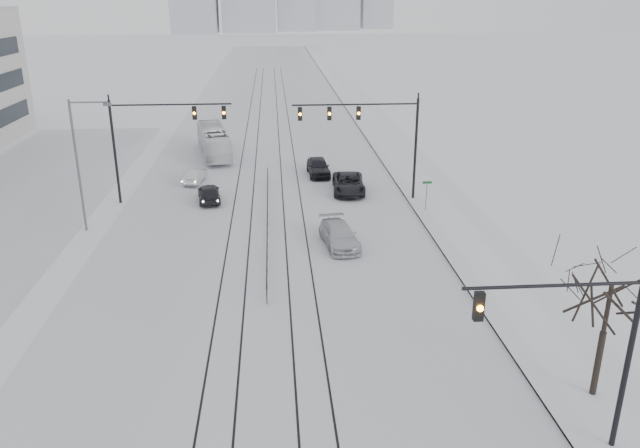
{
  "coord_description": "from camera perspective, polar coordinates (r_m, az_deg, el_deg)",
  "views": [
    {
      "loc": [
        0.55,
        -11.4,
        15.38
      ],
      "look_at": [
        3.06,
        21.39,
        3.2
      ],
      "focal_mm": 35.0,
      "sensor_mm": 36.0,
      "label": 1
    }
  ],
  "objects": [
    {
      "name": "traffic_mast_nw",
      "position": [
        49.24,
        -15.05,
        8.15
      ],
      "size": [
        9.1,
        0.37,
        8.0
      ],
      "color": "black",
      "rests_on": "ground"
    },
    {
      "name": "street_light_west",
      "position": [
        44.5,
        -21.01,
        5.76
      ],
      "size": [
        2.73,
        0.25,
        9.0
      ],
      "color": "#595B60",
      "rests_on": "ground"
    },
    {
      "name": "sedan_sb_outer",
      "position": [
        54.99,
        -11.39,
        4.36
      ],
      "size": [
        1.79,
        3.93,
        1.25
      ],
      "primitive_type": "imported",
      "rotation": [
        0.0,
        0.0,
        3.01
      ],
      "color": "#B1B5BA",
      "rests_on": "ground"
    },
    {
      "name": "traffic_mast_ne",
      "position": [
        47.99,
        4.89,
        8.69
      ],
      "size": [
        9.6,
        0.37,
        8.0
      ],
      "color": "black",
      "rests_on": "ground"
    },
    {
      "name": "curb",
      "position": [
        73.78,
        3.95,
        8.3
      ],
      "size": [
        0.1,
        260.0,
        0.12
      ],
      "primitive_type": "cube",
      "color": "gray",
      "rests_on": "ground"
    },
    {
      "name": "box_truck",
      "position": [
        63.78,
        -9.69,
        7.43
      ],
      "size": [
        4.31,
        10.76,
        2.92
      ],
      "primitive_type": "imported",
      "rotation": [
        0.0,
        0.0,
        3.32
      ],
      "color": "white",
      "rests_on": "ground"
    },
    {
      "name": "sedan_nb_front",
      "position": [
        51.22,
        2.63,
        3.72
      ],
      "size": [
        2.85,
        5.6,
        1.51
      ],
      "primitive_type": "imported",
      "rotation": [
        0.0,
        0.0,
        -0.06
      ],
      "color": "black",
      "rests_on": "ground"
    },
    {
      "name": "tram_rails",
      "position": [
        53.65,
        -4.79,
        3.62
      ],
      "size": [
        5.3,
        180.0,
        0.01
      ],
      "color": "black",
      "rests_on": "ground"
    },
    {
      "name": "traffic_mast_near",
      "position": [
        22.9,
        23.17,
        -9.68
      ],
      "size": [
        6.1,
        0.37,
        7.0
      ],
      "color": "black",
      "rests_on": "ground"
    },
    {
      "name": "sedan_nb_far",
      "position": [
        56.1,
        -0.15,
        5.25
      ],
      "size": [
        2.08,
        4.72,
        1.58
      ],
      "primitive_type": "imported",
      "rotation": [
        0.0,
        0.0,
        0.05
      ],
      "color": "black",
      "rests_on": "ground"
    },
    {
      "name": "road",
      "position": [
        73.04,
        -4.75,
        8.11
      ],
      "size": [
        22.0,
        260.0,
        0.02
      ],
      "primitive_type": "cube",
      "color": "silver",
      "rests_on": "ground"
    },
    {
      "name": "sedan_nb_right",
      "position": [
        40.23,
        1.78,
        -1.06
      ],
      "size": [
        2.64,
        5.15,
        1.43
      ],
      "primitive_type": "imported",
      "rotation": [
        0.0,
        0.0,
        0.13
      ],
      "color": "#BABCC2",
      "rests_on": "ground"
    },
    {
      "name": "bare_tree",
      "position": [
        26.36,
        24.96,
        -6.13
      ],
      "size": [
        4.4,
        4.4,
        6.1
      ],
      "color": "black",
      "rests_on": "ground"
    },
    {
      "name": "median_fence",
      "position": [
        43.99,
        -4.83,
        0.52
      ],
      "size": [
        0.06,
        24.0,
        1.0
      ],
      "color": "black",
      "rests_on": "ground"
    },
    {
      "name": "parking_strip",
      "position": [
        53.02,
        -26.95,
        1.21
      ],
      "size": [
        14.0,
        60.0,
        0.03
      ],
      "primitive_type": "cube",
      "color": "silver",
      "rests_on": "ground"
    },
    {
      "name": "sedan_sb_inner",
      "position": [
        49.65,
        -10.11,
        2.81
      ],
      "size": [
        2.21,
        4.32,
        1.41
      ],
      "primitive_type": "imported",
      "rotation": [
        0.0,
        0.0,
        3.28
      ],
      "color": "black",
      "rests_on": "ground"
    },
    {
      "name": "sidewalk_east",
      "position": [
        74.16,
        5.84,
        8.32
      ],
      "size": [
        5.0,
        260.0,
        0.16
      ],
      "primitive_type": "cube",
      "color": "white",
      "rests_on": "ground"
    },
    {
      "name": "street_sign",
      "position": [
        46.9,
        9.72,
        2.95
      ],
      "size": [
        0.7,
        0.06,
        2.4
      ],
      "color": "#595B60",
      "rests_on": "ground"
    }
  ]
}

